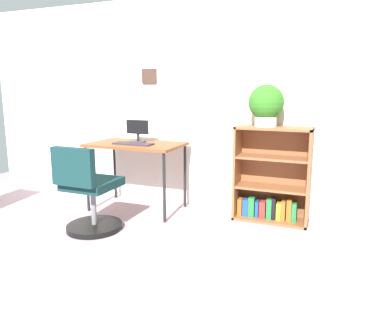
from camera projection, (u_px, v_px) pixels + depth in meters
ground_plane at (38, 292)px, 2.41m from camera, size 6.24×6.24×0.00m
wall_back at (173, 103)px, 4.15m from camera, size 5.20×0.12×2.31m
desk at (136, 149)px, 3.95m from camera, size 1.01×0.60×0.74m
monitor at (138, 131)px, 4.00m from camera, size 0.26×0.18×0.24m
keyboard at (133, 144)px, 3.84m from camera, size 0.43×0.15×0.02m
office_chair at (89, 195)px, 3.36m from camera, size 0.52×0.55×0.83m
bookshelf_low at (272, 180)px, 3.68m from camera, size 0.74×0.30×0.96m
potted_plant_on_shelf at (266, 104)px, 3.52m from camera, size 0.34×0.34×0.41m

